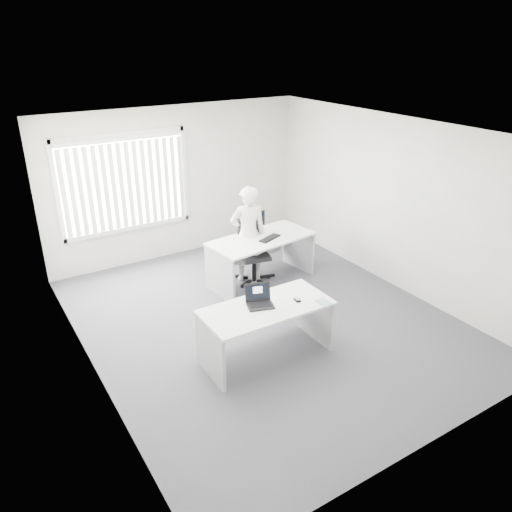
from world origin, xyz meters
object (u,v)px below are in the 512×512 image
desk_near (266,321)px  monitor (255,221)px  person (248,234)px  laptop (260,298)px  desk_far (261,250)px  office_chair (253,262)px

desk_near → monitor: bearing=61.8°
person → laptop: (-1.06, -2.05, 0.05)m
desk_far → person: size_ratio=1.12×
desk_near → desk_far: desk_far is taller
monitor → person: bearing=-140.0°
office_chair → person: size_ratio=0.64×
desk_far → laptop: (-1.20, -1.85, 0.31)m
desk_near → monitor: monitor is taller
desk_near → desk_far: (1.13, 1.89, 0.03)m
desk_far → laptop: 2.23m
desk_near → person: size_ratio=1.00×
office_chair → monitor: (0.14, 0.18, 0.66)m
desk_far → person: 0.35m
office_chair → monitor: bearing=62.3°
monitor → laptop: bearing=-109.9°
desk_far → monitor: monitor is taller
person → laptop: person is taller
person → monitor: size_ratio=4.66×
desk_near → person: bearing=64.9°
desk_near → monitor: 2.54m
office_chair → laptop: (-1.12, -1.99, 0.56)m
desk_near → office_chair: office_chair is taller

